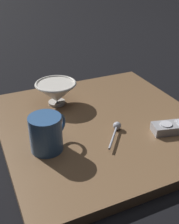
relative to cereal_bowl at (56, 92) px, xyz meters
name	(u,v)px	position (x,y,z in m)	size (l,w,h in m)	color
ground_plane	(101,128)	(0.09, -0.16, -0.07)	(6.00, 6.00, 0.00)	black
table	(101,124)	(0.09, -0.16, -0.06)	(0.60, 0.62, 0.03)	brown
cereal_bowl	(56,92)	(0.00, 0.00, 0.00)	(0.14, 0.14, 0.08)	beige
coffee_mug	(46,133)	(-0.10, -0.23, 0.01)	(0.11, 0.09, 0.10)	#33598C
teaspoon	(116,128)	(0.10, -0.24, -0.03)	(0.09, 0.10, 0.02)	#A3A5B2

